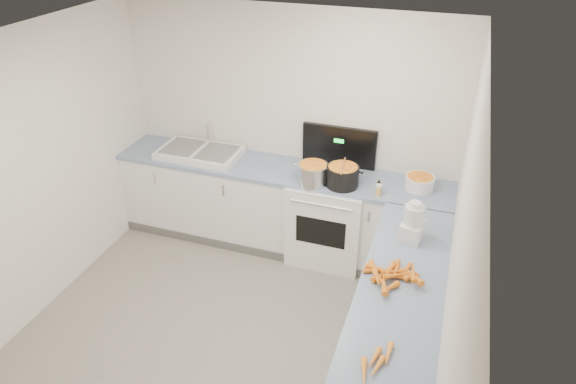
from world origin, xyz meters
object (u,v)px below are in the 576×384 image
(mixing_bowl, at_px, (419,183))
(steel_pot, at_px, (313,175))
(sink, at_px, (200,152))
(spice_jar, at_px, (379,191))
(black_pot, at_px, (342,177))
(stove, at_px, (329,217))
(extract_bottle, at_px, (378,188))
(food_processor, at_px, (413,223))

(mixing_bowl, bearing_deg, steel_pot, -167.48)
(sink, distance_m, spice_jar, 1.97)
(black_pot, xyz_separation_m, mixing_bowl, (0.70, 0.18, -0.03))
(stove, bearing_deg, extract_bottle, -16.70)
(steel_pot, bearing_deg, spice_jar, -2.94)
(sink, bearing_deg, steel_pot, -7.71)
(stove, distance_m, steel_pot, 0.59)
(steel_pot, bearing_deg, food_processor, -31.71)
(extract_bottle, bearing_deg, stove, 163.30)
(sink, height_order, extract_bottle, sink)
(stove, relative_size, sink, 1.58)
(stove, bearing_deg, mixing_bowl, 3.88)
(stove, distance_m, mixing_bowl, 1.00)
(extract_bottle, bearing_deg, spice_jar, -75.60)
(steel_pot, bearing_deg, mixing_bowl, 12.52)
(sink, height_order, black_pot, sink)
(mixing_bowl, distance_m, spice_jar, 0.42)
(sink, distance_m, extract_bottle, 1.95)
(mixing_bowl, height_order, extract_bottle, mixing_bowl)
(spice_jar, bearing_deg, food_processor, -58.03)
(stove, height_order, spice_jar, stove)
(black_pot, distance_m, mixing_bowl, 0.73)
(extract_bottle, relative_size, spice_jar, 1.11)
(sink, height_order, spice_jar, sink)
(mixing_bowl, relative_size, extract_bottle, 2.60)
(mixing_bowl, xyz_separation_m, food_processor, (0.03, -0.85, 0.08))
(black_pot, xyz_separation_m, food_processor, (0.74, -0.67, 0.06))
(steel_pot, height_order, extract_bottle, steel_pot)
(black_pot, bearing_deg, sink, 175.04)
(black_pot, relative_size, extract_bottle, 2.92)
(mixing_bowl, bearing_deg, sink, -178.96)
(sink, relative_size, steel_pot, 2.89)
(sink, xyz_separation_m, extract_bottle, (1.94, -0.16, 0.02))
(sink, xyz_separation_m, black_pot, (1.59, -0.14, 0.05))
(extract_bottle, height_order, spice_jar, extract_bottle)
(stove, relative_size, steel_pot, 4.57)
(sink, height_order, food_processor, food_processor)
(steel_pot, distance_m, extract_bottle, 0.63)
(steel_pot, relative_size, black_pot, 0.96)
(black_pot, relative_size, food_processor, 0.90)
(mixing_bowl, bearing_deg, stove, -176.12)
(black_pot, height_order, spice_jar, black_pot)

